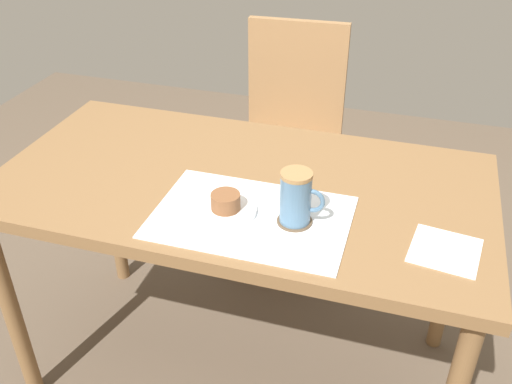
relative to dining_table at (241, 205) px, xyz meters
name	(u,v)px	position (x,y,z in m)	size (l,w,h in m)	color
ground_plane	(244,367)	(0.00, 0.00, -0.67)	(4.40, 4.40, 0.02)	brown
dining_table	(241,205)	(0.00, 0.00, 0.00)	(1.34, 0.70, 0.75)	brown
wooden_chair	(290,137)	(-0.04, 0.72, -0.15)	(0.44, 0.44, 0.94)	#997047
placemat	(251,217)	(0.08, -0.16, 0.08)	(0.48, 0.32, 0.00)	white
pastry_plate	(226,210)	(0.02, -0.16, 0.09)	(0.15, 0.15, 0.01)	white
pastry	(226,201)	(0.02, -0.16, 0.12)	(0.07, 0.07, 0.04)	brown
coffee_coaster	(295,221)	(0.19, -0.15, 0.09)	(0.09, 0.09, 0.01)	brown
coffee_mug	(297,197)	(0.19, -0.15, 0.16)	(0.11, 0.08, 0.13)	slate
paper_napkin	(445,250)	(0.54, -0.16, 0.08)	(0.15, 0.15, 0.00)	white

